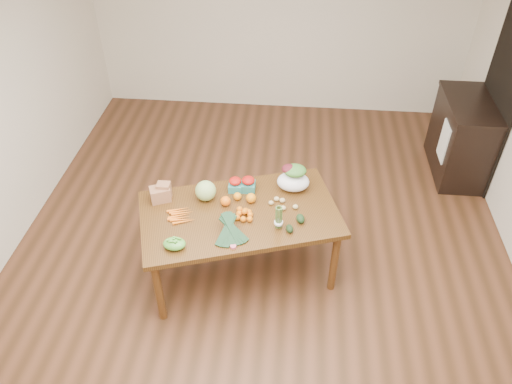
# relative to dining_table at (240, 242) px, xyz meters

# --- Properties ---
(floor) EXTENTS (6.00, 6.00, 0.00)m
(floor) POSITION_rel_dining_table_xyz_m (0.17, 0.23, -0.38)
(floor) COLOR brown
(floor) RESTS_ON ground
(room_walls) EXTENTS (5.02, 6.02, 2.70)m
(room_walls) POSITION_rel_dining_table_xyz_m (0.17, 0.23, 0.97)
(room_walls) COLOR beige
(room_walls) RESTS_ON floor
(dining_table) EXTENTS (1.94, 1.44, 0.75)m
(dining_table) POSITION_rel_dining_table_xyz_m (0.00, 0.00, 0.00)
(dining_table) COLOR #513213
(dining_table) RESTS_ON floor
(doorway_dark) EXTENTS (0.02, 1.00, 2.10)m
(doorway_dark) POSITION_rel_dining_table_xyz_m (2.65, 1.83, 0.68)
(doorway_dark) COLOR black
(doorway_dark) RESTS_ON floor
(cabinet) EXTENTS (0.52, 1.02, 0.94)m
(cabinet) POSITION_rel_dining_table_xyz_m (2.39, 1.86, 0.10)
(cabinet) COLOR black
(cabinet) RESTS_ON floor
(dish_towel) EXTENTS (0.02, 0.28, 0.45)m
(dish_towel) POSITION_rel_dining_table_xyz_m (2.13, 1.63, 0.18)
(dish_towel) COLOR white
(dish_towel) RESTS_ON cabinet
(paper_bag) EXTENTS (0.28, 0.26, 0.17)m
(paper_bag) POSITION_rel_dining_table_xyz_m (-0.73, 0.10, 0.46)
(paper_bag) COLOR #A06947
(paper_bag) RESTS_ON dining_table
(cabbage) EXTENTS (0.19, 0.19, 0.19)m
(cabbage) POSITION_rel_dining_table_xyz_m (-0.32, 0.16, 0.47)
(cabbage) COLOR #A1BF6E
(cabbage) RESTS_ON dining_table
(strawberry_basket_a) EXTENTS (0.15, 0.15, 0.11)m
(strawberry_basket_a) POSITION_rel_dining_table_xyz_m (-0.07, 0.31, 0.43)
(strawberry_basket_a) COLOR red
(strawberry_basket_a) RESTS_ON dining_table
(strawberry_basket_b) EXTENTS (0.16, 0.16, 0.11)m
(strawberry_basket_b) POSITION_rel_dining_table_xyz_m (0.05, 0.32, 0.43)
(strawberry_basket_b) COLOR #B8170C
(strawberry_basket_b) RESTS_ON dining_table
(orange_a) EXTENTS (0.09, 0.09, 0.09)m
(orange_a) POSITION_rel_dining_table_xyz_m (-0.14, 0.09, 0.42)
(orange_a) COLOR orange
(orange_a) RESTS_ON dining_table
(orange_b) EXTENTS (0.07, 0.07, 0.07)m
(orange_b) POSITION_rel_dining_table_xyz_m (-0.04, 0.17, 0.41)
(orange_b) COLOR orange
(orange_b) RESTS_ON dining_table
(orange_c) EXTENTS (0.09, 0.09, 0.09)m
(orange_c) POSITION_rel_dining_table_xyz_m (0.09, 0.15, 0.42)
(orange_c) COLOR #FFAB0F
(orange_c) RESTS_ON dining_table
(mandarin_cluster) EXTENTS (0.23, 0.23, 0.09)m
(mandarin_cluster) POSITION_rel_dining_table_xyz_m (0.05, -0.05, 0.42)
(mandarin_cluster) COLOR orange
(mandarin_cluster) RESTS_ON dining_table
(carrots) EXTENTS (0.28, 0.27, 0.03)m
(carrots) POSITION_rel_dining_table_xyz_m (-0.50, -0.10, 0.39)
(carrots) COLOR orange
(carrots) RESTS_ON dining_table
(snap_pea_bag) EXTENTS (0.19, 0.14, 0.08)m
(snap_pea_bag) POSITION_rel_dining_table_xyz_m (-0.48, -0.48, 0.42)
(snap_pea_bag) COLOR #56AA39
(snap_pea_bag) RESTS_ON dining_table
(kale_bunch) EXTENTS (0.43, 0.48, 0.16)m
(kale_bunch) POSITION_rel_dining_table_xyz_m (-0.03, -0.34, 0.45)
(kale_bunch) COLOR #15311B
(kale_bunch) RESTS_ON dining_table
(asparagus_bundle) EXTENTS (0.11, 0.14, 0.26)m
(asparagus_bundle) POSITION_rel_dining_table_xyz_m (0.35, -0.17, 0.50)
(asparagus_bundle) COLOR #597F3A
(asparagus_bundle) RESTS_ON dining_table
(potato_a) EXTENTS (0.05, 0.04, 0.04)m
(potato_a) POSITION_rel_dining_table_xyz_m (0.27, 0.13, 0.40)
(potato_a) COLOR tan
(potato_a) RESTS_ON dining_table
(potato_b) EXTENTS (0.05, 0.05, 0.04)m
(potato_b) POSITION_rel_dining_table_xyz_m (0.38, 0.07, 0.40)
(potato_b) COLOR tan
(potato_b) RESTS_ON dining_table
(potato_c) EXTENTS (0.05, 0.05, 0.04)m
(potato_c) POSITION_rel_dining_table_xyz_m (0.37, 0.17, 0.40)
(potato_c) COLOR tan
(potato_c) RESTS_ON dining_table
(potato_d) EXTENTS (0.05, 0.04, 0.04)m
(potato_d) POSITION_rel_dining_table_xyz_m (0.32, 0.19, 0.40)
(potato_d) COLOR #CCBF76
(potato_d) RESTS_ON dining_table
(potato_e) EXTENTS (0.05, 0.04, 0.04)m
(potato_e) POSITION_rel_dining_table_xyz_m (0.49, 0.10, 0.40)
(potato_e) COLOR tan
(potato_e) RESTS_ON dining_table
(avocado_a) EXTENTS (0.08, 0.10, 0.06)m
(avocado_a) POSITION_rel_dining_table_xyz_m (0.45, -0.20, 0.41)
(avocado_a) COLOR black
(avocado_a) RESTS_ON dining_table
(avocado_b) EXTENTS (0.10, 0.12, 0.07)m
(avocado_b) POSITION_rel_dining_table_xyz_m (0.54, -0.07, 0.41)
(avocado_b) COLOR black
(avocado_b) RESTS_ON dining_table
(salad_bag) EXTENTS (0.36, 0.31, 0.23)m
(salad_bag) POSITION_rel_dining_table_xyz_m (0.46, 0.37, 0.49)
(salad_bag) COLOR white
(salad_bag) RESTS_ON dining_table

